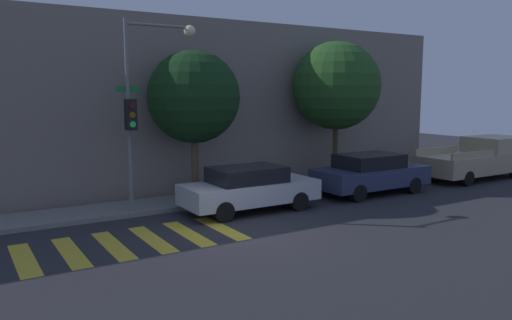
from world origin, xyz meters
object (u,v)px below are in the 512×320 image
Objects in this scene: traffic_light_pole at (144,93)px; tree_midblock at (336,86)px; tree_near_corner at (194,97)px; pickup_truck at (479,158)px; sedan_near_corner at (249,188)px; sedan_middle at (370,173)px.

tree_midblock is at bearing 6.10° from traffic_light_pole.
tree_near_corner is 0.89× the size of tree_midblock.
sedan_near_corner is at bearing 180.00° from pickup_truck.
pickup_truck reaches higher than sedan_middle.
sedan_middle is (8.02, -1.27, -2.91)m from traffic_light_pole.
traffic_light_pole reaches higher than sedan_middle.
tree_near_corner is at bearing 180.00° from tree_midblock.
traffic_light_pole reaches higher than tree_midblock.
pickup_truck is 12.86m from tree_near_corner.
pickup_truck is (11.54, -0.00, 0.13)m from sedan_near_corner.
tree_near_corner reaches higher than sedan_middle.
sedan_near_corner is 0.85× the size of tree_near_corner.
sedan_middle reaches higher than sedan_near_corner.
traffic_light_pole is 1.02× the size of tree_midblock.
sedan_near_corner is 6.55m from tree_midblock.
sedan_middle is at bearing -19.59° from tree_near_corner.
pickup_truck is 0.93× the size of tree_midblock.
tree_near_corner is at bearing 111.84° from sedan_near_corner.
tree_midblock is (6.15, 0.00, 0.41)m from tree_near_corner.
tree_near_corner is at bearing 160.41° from sedan_middle.
sedan_near_corner is at bearing -68.16° from tree_near_corner.
sedan_middle is 0.83× the size of pickup_truck.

